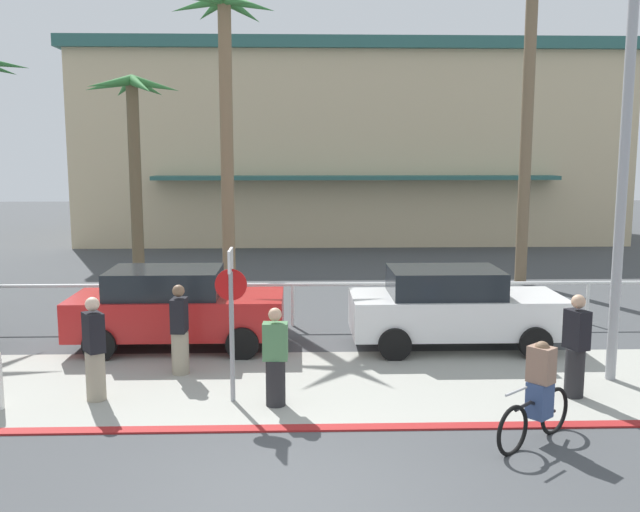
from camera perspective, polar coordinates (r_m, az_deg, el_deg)
ground_plane at (r=18.38m, az=-2.17°, el=-4.49°), size 80.00×80.00×0.00m
sidewalk_strip at (r=12.80m, az=-2.31°, el=-10.30°), size 44.00×4.00×0.02m
curb_paint at (r=10.92m, az=-2.40°, el=-13.67°), size 44.00×0.24×0.03m
building_backdrop at (r=34.96m, az=2.21°, el=8.96°), size 24.55×11.33×8.76m
rail_fence at (r=16.74m, az=-2.21°, el=-2.84°), size 23.64×0.08×1.04m
stop_sign_bike_lane at (r=11.62m, az=-7.15°, el=-3.77°), size 0.52×0.56×2.56m
streetlight_curb at (r=13.26m, az=23.75°, el=8.41°), size 0.24×2.54×7.50m
palm_tree_3 at (r=22.02m, az=-14.81°, el=9.61°), size 2.81×3.03×6.33m
palm_tree_4 at (r=19.96m, az=-7.59°, el=13.74°), size 2.84×3.26×8.29m
palm_tree_5 at (r=22.92m, az=16.51°, el=15.34°), size 2.99×3.08×9.77m
car_red_1 at (r=15.19m, az=-11.58°, el=-4.07°), size 4.40×2.02×1.69m
car_white_2 at (r=15.17m, az=10.66°, el=-4.06°), size 4.40×2.02×1.69m
cyclist_black_0 at (r=10.72m, az=17.13°, el=-10.62°), size 1.43×1.22×1.50m
pedestrian_0 at (r=13.40m, az=-11.22°, el=-6.13°), size 0.34×0.42×1.70m
pedestrian_1 at (r=12.69m, az=19.88°, el=-7.13°), size 0.41×0.47×1.77m
pedestrian_2 at (r=12.37m, az=-17.67°, el=-7.45°), size 0.44×0.48×1.76m
pedestrian_3 at (r=11.59m, az=-3.61°, el=-8.46°), size 0.41×0.33×1.64m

